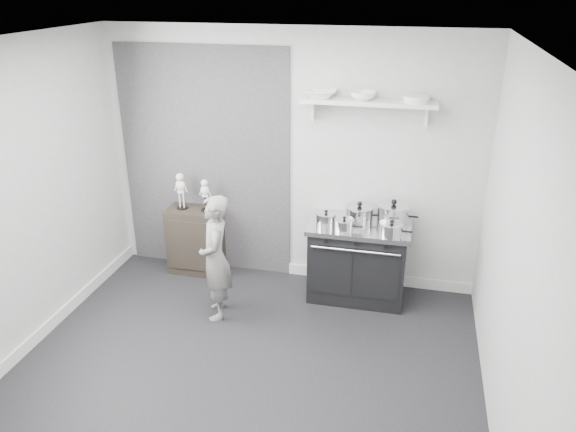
% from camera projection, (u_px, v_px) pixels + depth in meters
% --- Properties ---
extents(ground, '(4.00, 4.00, 0.00)m').
position_uv_depth(ground, '(243.00, 371.00, 4.83)').
color(ground, black).
rests_on(ground, ground).
extents(room_shell, '(4.02, 3.62, 2.71)m').
position_uv_depth(room_shell, '(231.00, 185.00, 4.33)').
color(room_shell, silver).
rests_on(room_shell, ground).
extents(wall_shelf, '(1.30, 0.26, 0.24)m').
position_uv_depth(wall_shelf, '(369.00, 103.00, 5.37)').
color(wall_shelf, silver).
rests_on(wall_shelf, room_shell).
extents(stove, '(1.03, 0.64, 0.82)m').
position_uv_depth(stove, '(358.00, 260.00, 5.82)').
color(stove, black).
rests_on(stove, ground).
extents(side_cabinet, '(0.58, 0.34, 0.76)m').
position_uv_depth(side_cabinet, '(196.00, 240.00, 6.34)').
color(side_cabinet, black).
rests_on(side_cabinet, ground).
extents(child, '(0.44, 0.54, 1.27)m').
position_uv_depth(child, '(215.00, 258.00, 5.39)').
color(child, slate).
rests_on(child, ground).
extents(pot_front_left, '(0.29, 0.20, 0.17)m').
position_uv_depth(pot_front_left, '(326.00, 219.00, 5.61)').
color(pot_front_left, silver).
rests_on(pot_front_left, stove).
extents(pot_back_left, '(0.38, 0.30, 0.20)m').
position_uv_depth(pot_back_left, '(359.00, 213.00, 5.72)').
color(pot_back_left, silver).
rests_on(pot_back_left, stove).
extents(pot_back_right, '(0.41, 0.33, 0.26)m').
position_uv_depth(pot_back_right, '(393.00, 214.00, 5.63)').
color(pot_back_right, silver).
rests_on(pot_back_right, stove).
extents(pot_front_right, '(0.31, 0.23, 0.17)m').
position_uv_depth(pot_front_right, '(391.00, 229.00, 5.39)').
color(pot_front_right, silver).
rests_on(pot_front_right, stove).
extents(pot_front_center, '(0.29, 0.20, 0.15)m').
position_uv_depth(pot_front_center, '(344.00, 225.00, 5.51)').
color(pot_front_center, silver).
rests_on(pot_front_center, stove).
extents(skeleton_full, '(0.13, 0.08, 0.47)m').
position_uv_depth(skeleton_full, '(181.00, 188.00, 6.12)').
color(skeleton_full, beige).
rests_on(skeleton_full, side_cabinet).
extents(skeleton_torso, '(0.12, 0.07, 0.41)m').
position_uv_depth(skeleton_torso, '(205.00, 193.00, 6.07)').
color(skeleton_torso, beige).
rests_on(skeleton_torso, side_cabinet).
extents(bowl_large, '(0.31, 0.31, 0.08)m').
position_uv_depth(bowl_large, '(321.00, 94.00, 5.43)').
color(bowl_large, white).
rests_on(bowl_large, wall_shelf).
extents(bowl_small, '(0.24, 0.24, 0.08)m').
position_uv_depth(bowl_small, '(363.00, 96.00, 5.35)').
color(bowl_small, white).
rests_on(bowl_small, wall_shelf).
extents(plate_stack, '(0.24, 0.24, 0.06)m').
position_uv_depth(plate_stack, '(416.00, 99.00, 5.25)').
color(plate_stack, white).
rests_on(plate_stack, wall_shelf).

